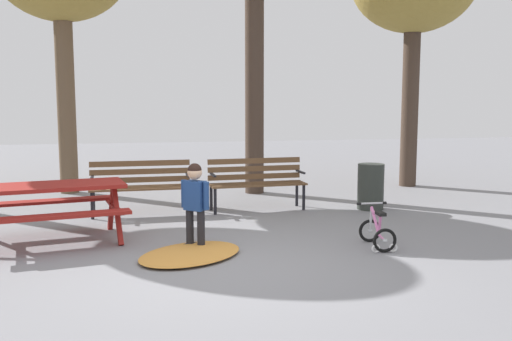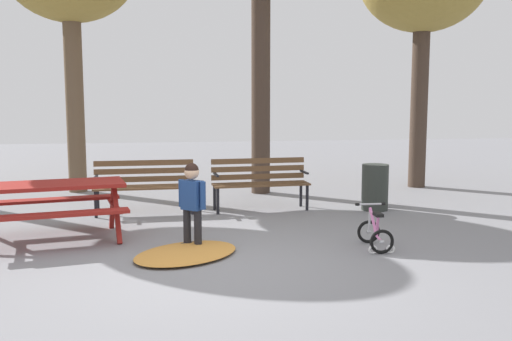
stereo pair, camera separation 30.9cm
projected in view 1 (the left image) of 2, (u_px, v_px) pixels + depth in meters
name	position (u px, v px, depth m)	size (l,w,h in m)	color
ground	(221.00, 269.00, 6.37)	(36.00, 36.00, 0.00)	gray
picnic_table	(52.00, 197.00, 7.45)	(2.02, 1.66, 0.79)	maroon
park_bench_far_left	(141.00, 183.00, 9.29)	(1.61, 0.50, 0.85)	brown
park_bench_left	(256.00, 179.00, 9.67)	(1.63, 0.55, 0.85)	brown
child_standing	(195.00, 199.00, 7.13)	(0.32, 0.30, 1.07)	black
kids_bicycle	(377.00, 232.00, 7.26)	(0.39, 0.57, 0.54)	black
leaf_pile	(190.00, 254.00, 6.85)	(1.36, 0.95, 0.07)	#C68438
trash_bin	(371.00, 187.00, 9.71)	(0.44, 0.44, 0.77)	#2D332D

